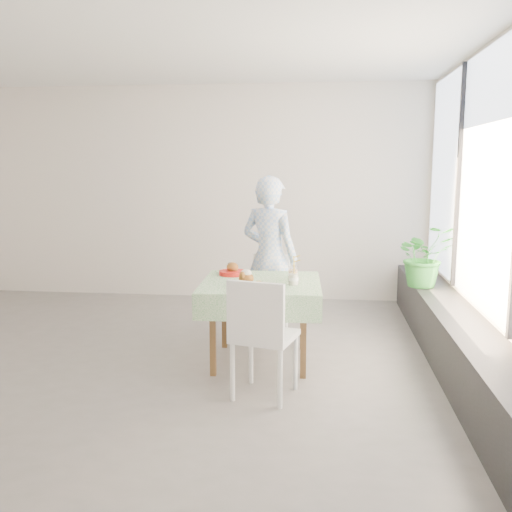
# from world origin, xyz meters

# --- Properties ---
(floor) EXTENTS (6.00, 6.00, 0.00)m
(floor) POSITION_xyz_m (0.00, 0.00, 0.00)
(floor) COLOR #615E5C
(floor) RESTS_ON ground
(ceiling) EXTENTS (6.00, 6.00, 0.00)m
(ceiling) POSITION_xyz_m (0.00, 0.00, 2.80)
(ceiling) COLOR white
(ceiling) RESTS_ON ground
(wall_back) EXTENTS (6.00, 0.02, 2.80)m
(wall_back) POSITION_xyz_m (0.00, 2.50, 1.40)
(wall_back) COLOR silver
(wall_back) RESTS_ON ground
(wall_right) EXTENTS (0.02, 5.00, 2.80)m
(wall_right) POSITION_xyz_m (3.00, 0.00, 1.40)
(wall_right) COLOR silver
(wall_right) RESTS_ON ground
(window_pane) EXTENTS (0.01, 4.80, 2.18)m
(window_pane) POSITION_xyz_m (2.97, 0.00, 1.65)
(window_pane) COLOR #D1E0F9
(window_pane) RESTS_ON ground
(window_ledge) EXTENTS (0.40, 4.80, 0.50)m
(window_ledge) POSITION_xyz_m (2.80, 0.00, 0.25)
(window_ledge) COLOR black
(window_ledge) RESTS_ON ground
(cafe_table) EXTENTS (1.08, 1.08, 0.74)m
(cafe_table) POSITION_xyz_m (1.09, -0.01, 0.46)
(cafe_table) COLOR brown
(cafe_table) RESTS_ON ground
(chair_far) EXTENTS (0.48, 0.48, 0.84)m
(chair_far) POSITION_xyz_m (1.06, 0.75, 0.26)
(chair_far) COLOR white
(chair_far) RESTS_ON ground
(chair_near) EXTENTS (0.54, 0.54, 0.93)m
(chair_near) POSITION_xyz_m (1.20, -0.79, 0.29)
(chair_near) COLOR white
(chair_near) RESTS_ON ground
(diner) EXTENTS (0.71, 0.60, 1.67)m
(diner) POSITION_xyz_m (1.09, 0.78, 0.83)
(diner) COLOR #99BFF5
(diner) RESTS_ON ground
(main_dish) EXTENTS (0.28, 0.28, 0.14)m
(main_dish) POSITION_xyz_m (1.00, -0.21, 0.79)
(main_dish) COLOR white
(main_dish) RESTS_ON cafe_table
(juice_cup_orange) EXTENTS (0.09, 0.09, 0.26)m
(juice_cup_orange) POSITION_xyz_m (1.37, 0.08, 0.80)
(juice_cup_orange) COLOR white
(juice_cup_orange) RESTS_ON cafe_table
(juice_cup_lemonade) EXTENTS (0.09, 0.09, 0.25)m
(juice_cup_lemonade) POSITION_xyz_m (1.38, -0.12, 0.80)
(juice_cup_lemonade) COLOR white
(juice_cup_lemonade) RESTS_ON cafe_table
(second_dish) EXTENTS (0.25, 0.25, 0.12)m
(second_dish) POSITION_xyz_m (0.79, 0.26, 0.78)
(second_dish) COLOR red
(second_dish) RESTS_ON cafe_table
(potted_plant) EXTENTS (0.71, 0.66, 0.65)m
(potted_plant) POSITION_xyz_m (2.69, 1.10, 0.83)
(potted_plant) COLOR #277527
(potted_plant) RESTS_ON window_ledge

